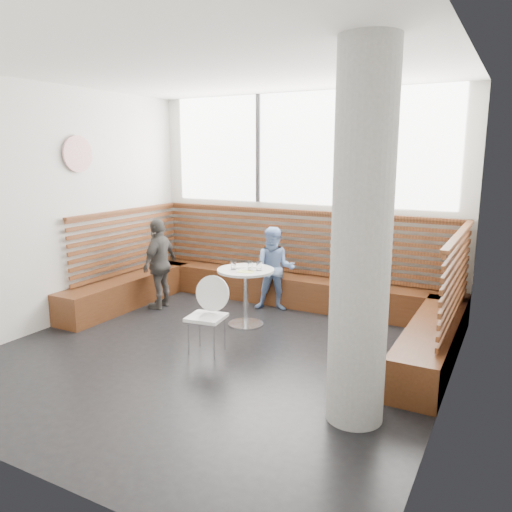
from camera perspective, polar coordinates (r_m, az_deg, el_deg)
The scene contains 15 objects.
room at distance 5.54m, azimuth -4.89°, elevation 4.26°, with size 5.00×5.00×3.20m.
booth at distance 7.29m, azimuth 2.88°, elevation -3.48°, with size 5.00×2.50×1.44m.
concrete_column at distance 4.22m, azimuth 11.95°, elevation 1.69°, with size 0.50×0.50×3.20m, color gray.
wall_art at distance 7.40m, azimuth -19.71°, elevation 10.92°, with size 0.50×0.50×0.03m, color white.
cafe_table at distance 6.74m, azimuth -1.18°, elevation -3.36°, with size 0.77×0.77×0.79m.
cafe_chair at distance 5.90m, azimuth -5.34°, elevation -6.02°, with size 0.43×0.42×0.89m.
adult_man at distance 6.11m, azimuth 12.00°, elevation -2.33°, with size 1.11×0.64×1.72m, color #3E402A.
child_back at distance 7.39m, azimuth 2.15°, elevation -1.50°, with size 0.61×0.47×1.25m, color #7EA0DB.
child_left at distance 7.63m, azimuth -10.94°, elevation -0.87°, with size 0.80×0.33×1.36m, color #484441.
plate_near at distance 6.80m, azimuth -1.96°, elevation -1.21°, with size 0.19×0.19×0.01m, color white.
plate_far at distance 6.82m, azimuth -0.04°, elevation -1.17°, with size 0.21×0.21×0.01m, color white.
glass_left at distance 6.66m, azimuth -2.59°, elevation -1.09°, with size 0.07×0.07×0.11m, color white.
glass_mid at distance 6.62m, azimuth -0.65°, elevation -1.12°, with size 0.07×0.07×0.11m, color white.
glass_right at distance 6.60m, azimuth 0.36°, elevation -1.13°, with size 0.08×0.08×0.12m, color white.
menu_card at distance 6.53m, azimuth -1.18°, elevation -1.81°, with size 0.21×0.15×0.00m, color #A5C64C.
Camera 1 is at (3.00, -4.59, 2.31)m, focal length 35.00 mm.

